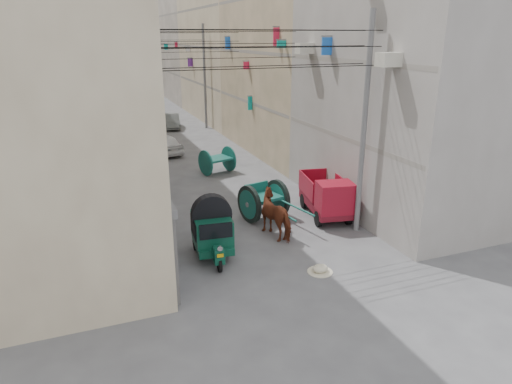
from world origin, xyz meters
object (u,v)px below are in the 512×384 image
horse (278,214)px  distant_car_green (136,110)px  mini_truck (328,199)px  distant_car_grey (172,121)px  distant_car_white (163,144)px  auto_rickshaw (212,229)px  second_cart (217,160)px  feed_sack (320,268)px  tonga_cart (264,200)px

horse → distant_car_green: horse is taller
mini_truck → distant_car_grey: size_ratio=0.98×
horse → distant_car_white: (-1.79, 14.11, -0.20)m
auto_rickshaw → distant_car_green: 30.07m
distant_car_green → auto_rickshaw: bearing=75.1°
mini_truck → horse: mini_truck is taller
second_cart → feed_sack: (-0.09, -11.76, -0.61)m
feed_sack → distant_car_grey: 25.35m
auto_rickshaw → tonga_cart: size_ratio=0.68×
auto_rickshaw → distant_car_grey: 23.18m
mini_truck → feed_sack: mini_truck is taller
auto_rickshaw → distant_car_white: auto_rickshaw is taller
auto_rickshaw → horse: bearing=20.5°
mini_truck → tonga_cart: bearing=168.6°
tonga_cart → second_cart: 6.93m
tonga_cart → horse: (-0.13, -1.72, 0.04)m
auto_rickshaw → second_cart: size_ratio=1.27×
tonga_cart → distant_car_grey: bearing=75.9°
auto_rickshaw → mini_truck: mini_truck is taller
tonga_cart → mini_truck: mini_truck is taller
second_cart → distant_car_green: (-1.76, 20.66, -0.19)m
second_cart → feed_sack: 11.77m
horse → tonga_cart: bearing=-108.2°
tonga_cart → horse: bearing=-107.8°
tonga_cart → distant_car_white: tonga_cart is taller
second_cart → feed_sack: second_cart is taller
tonga_cart → auto_rickshaw: bearing=-153.0°
feed_sack → second_cart: bearing=89.6°
horse → distant_car_green: (-1.55, 29.31, -0.29)m
mini_truck → distant_car_green: (-4.11, 28.58, -0.30)m
second_cart → distant_car_green: 20.74m
tonga_cart → distant_car_green: 27.64m
second_cart → distant_car_green: second_cart is taller
auto_rickshaw → feed_sack: bearing=-34.1°
horse → distant_car_grey: bearing=-104.8°
feed_sack → mini_truck: bearing=57.6°
second_cart → distant_car_grey: (0.17, 13.59, -0.18)m
mini_truck → horse: 2.66m
auto_rickshaw → feed_sack: 3.82m
feed_sack → horse: 3.19m
distant_car_white → distant_car_green: size_ratio=0.98×
distant_car_white → distant_car_grey: size_ratio=1.08×
auto_rickshaw → distant_car_white: 14.87m
distant_car_white → distant_car_green: (0.24, 15.20, -0.08)m
feed_sack → distant_car_grey: bearing=89.4°
distant_car_white → distant_car_grey: bearing=-118.4°
horse → distant_car_grey: (0.37, 22.24, -0.27)m
tonga_cart → second_cart: bearing=76.0°
second_cart → distant_car_white: size_ratio=0.51×
horse → distant_car_green: size_ratio=0.52×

